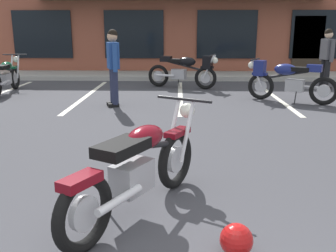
{
  "coord_description": "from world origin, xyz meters",
  "views": [
    {
      "loc": [
        -0.04,
        -1.41,
        1.72
      ],
      "look_at": [
        -0.17,
        3.09,
        0.55
      ],
      "focal_mm": 40.79,
      "sensor_mm": 36.0,
      "label": 1
    }
  ],
  "objects_px": {
    "motorcycle_blue_standard": "(185,70)",
    "motorcycle_green_cafe_racer": "(6,76)",
    "helmet_on_pavement": "(236,240)",
    "person_in_black_shirt": "(327,55)",
    "motorcycle_silver_naked": "(287,79)",
    "person_in_shorts_foreground": "(113,63)",
    "motorcycle_foreground_classic": "(139,167)"
  },
  "relations": [
    {
      "from": "person_in_black_shirt",
      "to": "helmet_on_pavement",
      "type": "xyz_separation_m",
      "value": [
        -3.65,
        -8.22,
        -0.82
      ]
    },
    {
      "from": "motorcycle_silver_naked",
      "to": "motorcycle_foreground_classic",
      "type": "bearing_deg",
      "value": -117.03
    },
    {
      "from": "motorcycle_foreground_classic",
      "to": "person_in_shorts_foreground",
      "type": "bearing_deg",
      "value": 102.0
    },
    {
      "from": "motorcycle_silver_naked",
      "to": "person_in_black_shirt",
      "type": "xyz_separation_m",
      "value": [
        1.58,
        1.87,
        0.42
      ]
    },
    {
      "from": "motorcycle_foreground_classic",
      "to": "person_in_black_shirt",
      "type": "height_order",
      "value": "person_in_black_shirt"
    },
    {
      "from": "motorcycle_green_cafe_racer",
      "to": "person_in_black_shirt",
      "type": "distance_m",
      "value": 8.74
    },
    {
      "from": "motorcycle_silver_naked",
      "to": "motorcycle_blue_standard",
      "type": "distance_m",
      "value": 3.07
    },
    {
      "from": "helmet_on_pavement",
      "to": "person_in_black_shirt",
      "type": "bearing_deg",
      "value": 66.04
    },
    {
      "from": "motorcycle_silver_naked",
      "to": "person_in_black_shirt",
      "type": "distance_m",
      "value": 2.48
    },
    {
      "from": "motorcycle_blue_standard",
      "to": "person_in_black_shirt",
      "type": "height_order",
      "value": "person_in_black_shirt"
    },
    {
      "from": "motorcycle_blue_standard",
      "to": "motorcycle_green_cafe_racer",
      "type": "relative_size",
      "value": 0.96
    },
    {
      "from": "motorcycle_blue_standard",
      "to": "motorcycle_green_cafe_racer",
      "type": "xyz_separation_m",
      "value": [
        -4.76,
        -1.03,
        -0.07
      ]
    },
    {
      "from": "motorcycle_green_cafe_racer",
      "to": "motorcycle_foreground_classic",
      "type": "bearing_deg",
      "value": -57.58
    },
    {
      "from": "motorcycle_silver_naked",
      "to": "motorcycle_green_cafe_racer",
      "type": "height_order",
      "value": "same"
    },
    {
      "from": "motorcycle_blue_standard",
      "to": "helmet_on_pavement",
      "type": "distance_m",
      "value": 8.35
    },
    {
      "from": "motorcycle_green_cafe_racer",
      "to": "motorcycle_blue_standard",
      "type": "bearing_deg",
      "value": 12.22
    },
    {
      "from": "motorcycle_blue_standard",
      "to": "helmet_on_pavement",
      "type": "bearing_deg",
      "value": -88.14
    },
    {
      "from": "person_in_shorts_foreground",
      "to": "motorcycle_foreground_classic",
      "type": "bearing_deg",
      "value": -78.0
    },
    {
      "from": "person_in_shorts_foreground",
      "to": "helmet_on_pavement",
      "type": "relative_size",
      "value": 6.44
    },
    {
      "from": "motorcycle_foreground_classic",
      "to": "motorcycle_green_cafe_racer",
      "type": "distance_m",
      "value": 7.85
    },
    {
      "from": "motorcycle_blue_standard",
      "to": "person_in_shorts_foreground",
      "type": "distance_m",
      "value": 3.12
    },
    {
      "from": "motorcycle_silver_naked",
      "to": "person_in_black_shirt",
      "type": "height_order",
      "value": "person_in_black_shirt"
    },
    {
      "from": "motorcycle_green_cafe_racer",
      "to": "person_in_shorts_foreground",
      "type": "xyz_separation_m",
      "value": [
        3.14,
        -1.61,
        0.49
      ]
    },
    {
      "from": "motorcycle_foreground_classic",
      "to": "motorcycle_silver_naked",
      "type": "relative_size",
      "value": 0.99
    },
    {
      "from": "motorcycle_foreground_classic",
      "to": "helmet_on_pavement",
      "type": "relative_size",
      "value": 7.33
    },
    {
      "from": "person_in_shorts_foreground",
      "to": "helmet_on_pavement",
      "type": "xyz_separation_m",
      "value": [
        1.89,
        -5.7,
        -0.82
      ]
    },
    {
      "from": "person_in_shorts_foreground",
      "to": "person_in_black_shirt",
      "type": "bearing_deg",
      "value": 24.49
    },
    {
      "from": "motorcycle_silver_naked",
      "to": "helmet_on_pavement",
      "type": "bearing_deg",
      "value": -108.1
    },
    {
      "from": "motorcycle_silver_naked",
      "to": "motorcycle_green_cafe_racer",
      "type": "relative_size",
      "value": 0.91
    },
    {
      "from": "helmet_on_pavement",
      "to": "motorcycle_silver_naked",
      "type": "bearing_deg",
      "value": 71.9
    },
    {
      "from": "person_in_black_shirt",
      "to": "helmet_on_pavement",
      "type": "relative_size",
      "value": 6.44
    },
    {
      "from": "motorcycle_silver_naked",
      "to": "motorcycle_blue_standard",
      "type": "xyz_separation_m",
      "value": [
        -2.35,
        1.98,
        0.0
      ]
    }
  ]
}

